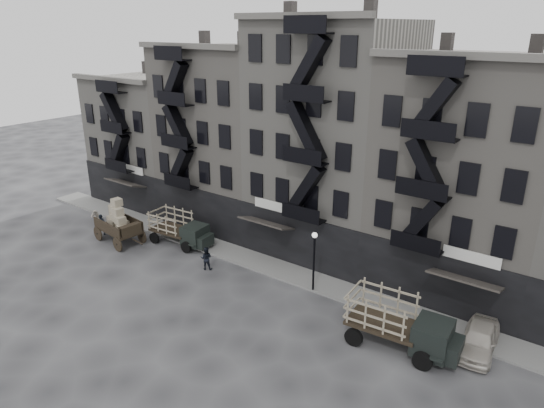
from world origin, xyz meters
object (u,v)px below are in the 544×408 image
Objects in this scene: stake_truck_west at (179,226)px; pedestrian_mid at (206,258)px; horse at (94,216)px; wagon at (117,218)px; pedestrian_west at (102,225)px; car_east at (479,339)px; stake_truck_east at (400,320)px.

stake_truck_west reaches higher than pedestrian_mid.
stake_truck_west is at bearing -56.95° from horse.
wagon reaches higher than pedestrian_west.
horse is 32.26m from car_east.
stake_truck_east reaches higher than car_east.
wagon is 2.53m from pedestrian_west.
stake_truck_east is 3.57× the size of pedestrian_mid.
stake_truck_west is (9.11, 1.66, 0.77)m from horse.
wagon is at bearing -26.62° from pedestrian_mid.
horse is at bearing 123.97° from pedestrian_west.
stake_truck_east is 1.42× the size of car_east.
wagon is 9.23m from pedestrian_mid.
pedestrian_mid is at bearing 174.44° from stake_truck_east.
stake_truck_east is 26.15m from pedestrian_west.
stake_truck_west is at bearing -13.26° from pedestrian_west.
stake_truck_east is 4.41m from car_east.
car_east is at bearing 12.13° from wagon.
pedestrian_mid reaches higher than horse.
wagon is 23.89m from stake_truck_east.
pedestrian_west is at bearing -27.59° from pedestrian_mid.
pedestrian_west is at bearing -88.65° from horse.
pedestrian_mid is at bearing -31.06° from pedestrian_west.
pedestrian_west is (2.44, -0.95, 0.14)m from horse.
stake_truck_west reaches higher than car_east.
pedestrian_west is (-2.25, 0.02, -1.16)m from wagon.
stake_truck_east is 3.47× the size of pedestrian_west.
horse is 9.29m from stake_truck_west.
pedestrian_mid is (-18.40, -1.89, 0.13)m from car_east.
horse is 0.33× the size of stake_truck_west.
stake_truck_west is 0.89× the size of stake_truck_east.
horse is 1.00× the size of pedestrian_west.
stake_truck_east reaches higher than stake_truck_west.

